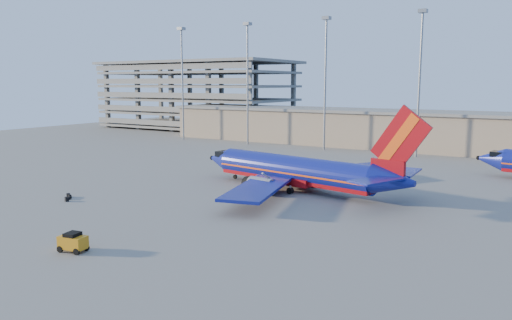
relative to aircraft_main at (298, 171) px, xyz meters
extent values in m
plane|color=slate|center=(-9.15, -5.57, -2.60)|extent=(220.00, 220.00, 0.00)
cube|color=gray|center=(0.85, 52.43, 1.40)|extent=(120.00, 15.00, 8.00)
cube|color=slate|center=(0.85, 52.43, 5.60)|extent=(122.00, 16.00, 0.60)
cube|color=slate|center=(-71.15, 68.43, -1.60)|extent=(60.00, 30.00, 0.70)
cube|color=slate|center=(-71.15, 68.43, 2.60)|extent=(60.00, 30.00, 0.70)
cube|color=slate|center=(-71.15, 68.43, 6.80)|extent=(60.00, 30.00, 0.70)
cube|color=slate|center=(-71.15, 68.43, 11.00)|extent=(60.00, 30.00, 0.70)
cube|color=slate|center=(-71.15, 68.43, 15.20)|extent=(60.00, 30.00, 0.70)
cube|color=slate|center=(-71.15, 68.43, 18.40)|extent=(62.00, 32.00, 0.80)
cube|color=slate|center=(-71.15, 81.43, 7.90)|extent=(1.20, 1.20, 21.00)
cylinder|color=gray|center=(-54.15, 40.43, 11.40)|extent=(0.44, 0.44, 28.00)
cube|color=gray|center=(-54.15, 40.43, 25.70)|extent=(1.60, 1.60, 0.70)
cylinder|color=gray|center=(-34.15, 40.43, 11.40)|extent=(0.44, 0.44, 28.00)
cube|color=gray|center=(-34.15, 40.43, 25.70)|extent=(1.60, 1.60, 0.70)
cylinder|color=gray|center=(-14.15, 40.43, 11.40)|extent=(0.44, 0.44, 28.00)
cube|color=gray|center=(-14.15, 40.43, 25.70)|extent=(1.60, 1.60, 0.70)
cylinder|color=gray|center=(5.85, 40.43, 11.40)|extent=(0.44, 0.44, 28.00)
cube|color=gray|center=(5.85, 40.43, 25.70)|extent=(1.60, 1.60, 0.70)
cylinder|color=navy|center=(-0.85, 0.15, 0.16)|extent=(24.88, 8.04, 3.79)
cube|color=#9E0C13|center=(-0.85, 0.15, -0.81)|extent=(24.75, 7.33, 1.33)
cube|color=#FD5515|center=(-0.85, 0.15, -0.09)|extent=(24.88, 8.08, 0.23)
cone|color=navy|center=(-15.07, 2.68, 0.16)|extent=(4.90, 4.49, 3.79)
cube|color=black|center=(-13.76, 2.45, 1.14)|extent=(2.89, 3.05, 0.82)
cone|color=navy|center=(13.88, -2.47, 0.52)|extent=(5.91, 4.67, 3.79)
cube|color=#9E0C13|center=(13.07, -2.32, 1.91)|extent=(4.34, 1.31, 2.25)
cube|color=#9E0C13|center=(14.48, -2.57, 5.49)|extent=(7.46, 1.64, 8.18)
cube|color=#FD5515|center=(14.28, -2.54, 5.49)|extent=(5.00, 1.30, 6.41)
cube|color=navy|center=(14.09, 1.03, 1.09)|extent=(3.29, 6.66, 0.23)
cube|color=navy|center=(12.87, -5.83, 1.09)|extent=(5.31, 7.23, 0.23)
cube|color=navy|center=(2.24, 8.76, -0.76)|extent=(13.14, 16.03, 0.36)
cube|color=navy|center=(-0.91, -9.00, -0.76)|extent=(8.79, 16.65, 0.36)
cube|color=#9E0C13|center=(-0.34, 0.06, -1.22)|extent=(6.75, 5.01, 1.02)
cylinder|color=gray|center=(-1.13, 5.61, -1.42)|extent=(4.01, 2.76, 2.15)
cylinder|color=gray|center=(-2.99, -4.88, -1.42)|extent=(4.01, 2.76, 2.15)
cylinder|color=gray|center=(-11.95, 2.12, -2.04)|extent=(0.29, 0.29, 1.13)
cylinder|color=black|center=(-11.95, 2.12, -2.27)|extent=(0.69, 0.37, 0.66)
cylinder|color=black|center=(1.13, 2.50, -2.17)|extent=(0.95, 0.71, 0.86)
cylinder|color=black|center=(0.20, -2.74, -2.17)|extent=(0.95, 0.71, 0.86)
cone|color=navy|center=(21.07, 25.99, 0.06)|extent=(4.64, 4.23, 3.65)
cube|color=black|center=(22.33, 25.80, 0.99)|extent=(2.73, 2.89, 0.79)
cube|color=orange|center=(-5.25, -33.14, -1.76)|extent=(2.56, 1.74, 1.13)
cube|color=black|center=(-5.25, -33.14, -1.08)|extent=(1.32, 1.41, 0.39)
cylinder|color=black|center=(-6.25, -32.68, -2.31)|extent=(0.61, 0.30, 0.59)
cylinder|color=black|center=(-6.04, -33.90, -2.31)|extent=(0.61, 0.30, 0.59)
cylinder|color=black|center=(-4.47, -32.37, -2.31)|extent=(0.61, 0.30, 0.59)
cylinder|color=black|center=(-4.26, -33.59, -2.31)|extent=(0.61, 0.30, 0.59)
cube|color=black|center=(-22.74, -19.81, -2.38)|extent=(0.69, 0.54, 0.44)
cube|color=black|center=(-22.15, -20.36, -2.42)|extent=(0.61, 0.53, 0.36)
cube|color=black|center=(-21.56, -21.20, -2.33)|extent=(0.66, 0.55, 0.55)
cube|color=black|center=(-23.40, -19.54, -2.36)|extent=(0.59, 0.52, 0.49)
camera|label=1|loc=(30.44, -60.45, 12.01)|focal=35.00mm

